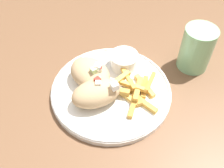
{
  "coord_description": "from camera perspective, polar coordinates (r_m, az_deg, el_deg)",
  "views": [
    {
      "loc": [
        -0.0,
        -0.41,
        1.27
      ],
      "look_at": [
        -0.03,
        -0.02,
        0.8
      ],
      "focal_mm": 42.0,
      "sensor_mm": 36.0,
      "label": 1
    }
  ],
  "objects": [
    {
      "name": "table",
      "position": [
        0.69,
        2.38,
        -3.92
      ],
      "size": [
        1.58,
        1.58,
        0.77
      ],
      "color": "brown",
      "rests_on": "ground_plane"
    },
    {
      "name": "plate",
      "position": [
        0.63,
        -0.0,
        -1.43
      ],
      "size": [
        0.29,
        0.29,
        0.02
      ],
      "color": "white",
      "rests_on": "table"
    },
    {
      "name": "pita_sandwich_near",
      "position": [
        0.58,
        -3.19,
        -2.0
      ],
      "size": [
        0.13,
        0.11,
        0.06
      ],
      "rotation": [
        0.0,
        0.0,
        0.45
      ],
      "color": "tan",
      "rests_on": "plate"
    },
    {
      "name": "pita_sandwich_far",
      "position": [
        0.63,
        -4.53,
        2.37
      ],
      "size": [
        0.14,
        0.13,
        0.06
      ],
      "rotation": [
        0.0,
        0.0,
        -0.76
      ],
      "color": "tan",
      "rests_on": "plate"
    },
    {
      "name": "fries_pile",
      "position": [
        0.61,
        5.19,
        -1.38
      ],
      "size": [
        0.12,
        0.13,
        0.03
      ],
      "color": "#E5B251",
      "rests_on": "plate"
    },
    {
      "name": "sauce_ramekin",
      "position": [
        0.67,
        2.94,
        5.27
      ],
      "size": [
        0.07,
        0.07,
        0.04
      ],
      "color": "white",
      "rests_on": "plate"
    },
    {
      "name": "water_glass",
      "position": [
        0.7,
        17.99,
        7.01
      ],
      "size": [
        0.08,
        0.08,
        0.12
      ],
      "color": "#8CCC93",
      "rests_on": "table"
    }
  ]
}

